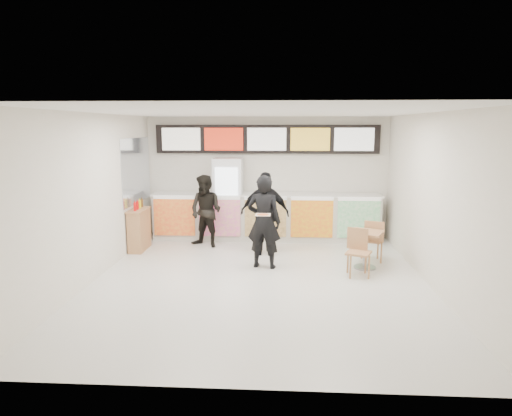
# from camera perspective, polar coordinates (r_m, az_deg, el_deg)

# --- Properties ---
(floor) EXTENTS (7.00, 7.00, 0.00)m
(floor) POSITION_cam_1_polar(r_m,az_deg,el_deg) (8.40, 0.45, -9.02)
(floor) COLOR beige
(floor) RESTS_ON ground
(ceiling) EXTENTS (7.00, 7.00, 0.00)m
(ceiling) POSITION_cam_1_polar(r_m,az_deg,el_deg) (7.93, 0.48, 11.90)
(ceiling) COLOR white
(ceiling) RESTS_ON wall_back
(wall_back) EXTENTS (6.00, 0.00, 6.00)m
(wall_back) POSITION_cam_1_polar(r_m,az_deg,el_deg) (11.50, 1.35, 3.87)
(wall_back) COLOR silver
(wall_back) RESTS_ON floor
(wall_left) EXTENTS (0.00, 7.00, 7.00)m
(wall_left) POSITION_cam_1_polar(r_m,az_deg,el_deg) (8.71, -19.66, 1.25)
(wall_left) COLOR silver
(wall_left) RESTS_ON floor
(wall_right) EXTENTS (0.00, 7.00, 7.00)m
(wall_right) POSITION_cam_1_polar(r_m,az_deg,el_deg) (8.43, 21.29, 0.88)
(wall_right) COLOR silver
(wall_right) RESTS_ON floor
(service_counter) EXTENTS (5.56, 0.77, 1.14)m
(service_counter) POSITION_cam_1_polar(r_m,az_deg,el_deg) (11.23, 1.26, -1.07)
(service_counter) COLOR silver
(service_counter) RESTS_ON floor
(menu_board) EXTENTS (5.50, 0.14, 0.70)m
(menu_board) POSITION_cam_1_polar(r_m,az_deg,el_deg) (11.34, 1.36, 8.60)
(menu_board) COLOR black
(menu_board) RESTS_ON wall_back
(drinks_fridge) EXTENTS (0.70, 0.67, 2.00)m
(drinks_fridge) POSITION_cam_1_polar(r_m,az_deg,el_deg) (11.25, -3.50, 1.15)
(drinks_fridge) COLOR white
(drinks_fridge) RESTS_ON floor
(mirror_panel) EXTENTS (0.01, 2.00, 1.50)m
(mirror_panel) POSITION_cam_1_polar(r_m,az_deg,el_deg) (10.96, -14.71, 4.54)
(mirror_panel) COLOR #B2B7BF
(mirror_panel) RESTS_ON wall_left
(customer_main) EXTENTS (0.74, 0.56, 1.84)m
(customer_main) POSITION_cam_1_polar(r_m,az_deg,el_deg) (8.92, 0.99, -1.73)
(customer_main) COLOR black
(customer_main) RESTS_ON floor
(customer_left) EXTENTS (1.00, 0.92, 1.67)m
(customer_left) POSITION_cam_1_polar(r_m,az_deg,el_deg) (10.56, -6.27, -0.40)
(customer_left) COLOR black
(customer_left) RESTS_ON floor
(customer_mid) EXTENTS (1.08, 0.50, 1.80)m
(customer_mid) POSITION_cam_1_polar(r_m,az_deg,el_deg) (9.90, 1.09, -0.66)
(customer_mid) COLOR black
(customer_mid) RESTS_ON floor
(pizza_slice) EXTENTS (0.36, 0.36, 0.02)m
(pizza_slice) POSITION_cam_1_polar(r_m,az_deg,el_deg) (8.43, 0.87, -0.80)
(pizza_slice) COLOR beige
(pizza_slice) RESTS_ON customer_main
(cafe_table) EXTENTS (0.98, 1.55, 0.88)m
(cafe_table) POSITION_cam_1_polar(r_m,az_deg,el_deg) (9.20, 13.55, -4.24)
(cafe_table) COLOR tan
(cafe_table) RESTS_ON floor
(condiment_ledge) EXTENTS (0.34, 0.84, 1.12)m
(condiment_ledge) POSITION_cam_1_polar(r_m,az_deg,el_deg) (10.62, -14.39, -2.57)
(condiment_ledge) COLOR tan
(condiment_ledge) RESTS_ON floor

